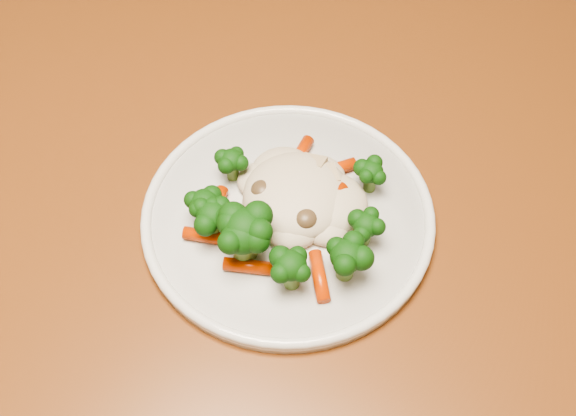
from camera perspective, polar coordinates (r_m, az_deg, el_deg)
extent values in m
plane|color=brown|center=(1.42, -2.21, -11.89)|extent=(3.00, 3.00, 0.00)
cube|color=brown|center=(0.73, -5.38, 2.81)|extent=(1.50, 1.24, 0.04)
cylinder|color=silver|center=(0.67, 0.00, -0.73)|extent=(0.27, 0.27, 0.01)
ellipsoid|color=beige|center=(0.65, 0.69, 1.57)|extent=(0.12, 0.10, 0.04)
ellipsoid|color=black|center=(0.65, -6.54, -0.17)|extent=(0.04, 0.04, 0.04)
ellipsoid|color=black|center=(0.61, -3.57, -2.90)|extent=(0.06, 0.06, 0.05)
ellipsoid|color=black|center=(0.61, 0.19, -5.13)|extent=(0.04, 0.04, 0.04)
ellipsoid|color=black|center=(0.61, 4.64, -4.37)|extent=(0.05, 0.05, 0.04)
ellipsoid|color=black|center=(0.63, 6.13, -1.83)|extent=(0.04, 0.04, 0.03)
ellipsoid|color=black|center=(0.67, 6.51, 2.37)|extent=(0.04, 0.04, 0.03)
ellipsoid|color=black|center=(0.68, -4.43, 3.32)|extent=(0.04, 0.04, 0.03)
ellipsoid|color=black|center=(0.64, -5.92, -1.14)|extent=(0.04, 0.04, 0.04)
ellipsoid|color=black|center=(0.62, -3.39, -2.38)|extent=(0.06, 0.06, 0.05)
cylinder|color=#DA3D05|center=(0.70, 0.80, 4.02)|extent=(0.02, 0.05, 0.01)
cylinder|color=#DA3D05|center=(0.69, 3.47, 3.01)|extent=(0.04, 0.05, 0.01)
cylinder|color=#DA3D05|center=(0.66, 4.42, -0.33)|extent=(0.04, 0.04, 0.01)
cylinder|color=#DA3D05|center=(0.66, -5.76, 0.08)|extent=(0.02, 0.04, 0.01)
cylinder|color=#DA3D05|center=(0.64, -6.05, -2.28)|extent=(0.05, 0.03, 0.01)
cylinder|color=#DA3D05|center=(0.63, -3.20, -4.61)|extent=(0.04, 0.03, 0.01)
cylinder|color=#DA3D05|center=(0.62, 2.49, -5.41)|extent=(0.04, 0.04, 0.01)
cylinder|color=#DA3D05|center=(0.65, 3.02, 0.47)|extent=(0.02, 0.05, 0.01)
cylinder|color=#DA3D05|center=(0.66, 1.06, 1.95)|extent=(0.02, 0.05, 0.01)
ellipsoid|color=brown|center=(0.65, 0.87, 1.34)|extent=(0.03, 0.03, 0.02)
ellipsoid|color=brown|center=(0.64, 1.40, -0.80)|extent=(0.02, 0.02, 0.02)
ellipsoid|color=brown|center=(0.65, -1.99, 1.41)|extent=(0.02, 0.02, 0.02)
cube|color=tan|center=(0.67, 2.00, 3.42)|extent=(0.03, 0.02, 0.01)
cube|color=tan|center=(0.67, 3.29, 2.49)|extent=(0.03, 0.03, 0.01)
cube|color=tan|center=(0.67, -0.48, 2.96)|extent=(0.02, 0.02, 0.01)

